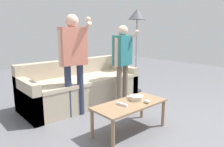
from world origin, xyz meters
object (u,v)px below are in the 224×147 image
Objects in this scene: floor_lamp at (137,20)px; player_left at (73,54)px; game_remote_nunchuk at (147,101)px; player_right at (123,56)px; coffee_table at (130,107)px; game_remote_wand_far at (132,98)px; couch at (81,88)px; snack_bowl at (136,98)px; game_remote_wand_near at (122,104)px.

floor_lamp is 1.86m from player_left.
player_right reaches higher than game_remote_nunchuk.
coffee_table is at bearing -128.36° from player_right.
game_remote_wand_far reaches higher than coffee_table.
couch is 1.19× the size of floor_lamp.
player_left is 1.10m from game_remote_wand_far.
couch is at bearing 91.08° from game_remote_wand_far.
coffee_table is at bearing -139.95° from floor_lamp.
game_remote_nunchuk reaches higher than coffee_table.
coffee_table is 0.23m from game_remote_nunchuk.
snack_bowl is 1.26× the size of game_remote_wand_far.
couch is 12.89× the size of game_remote_wand_near.
game_remote_nunchuk is (0.17, -0.14, 0.08)m from coffee_table.
game_remote_wand_near is (-0.76, -0.78, -0.48)m from player_right.
game_remote_nunchuk is 2.23m from floor_lamp.
game_remote_wand_far is (0.02, -1.28, 0.12)m from couch.
snack_bowl is 0.30m from game_remote_wand_near.
floor_lamp is (1.33, 1.22, 1.13)m from snack_bowl.
player_left reaches higher than couch.
snack_bowl reaches higher than game_remote_wand_far.
couch is 1.54m from game_remote_nunchuk.
snack_bowl is at bearing -65.67° from player_left.
snack_bowl is at bearing 4.72° from game_remote_wand_near.
floor_lamp is (1.49, 1.25, 1.22)m from coffee_table.
game_remote_wand_far is (-0.00, 0.08, -0.01)m from snack_bowl.
player_left is (-1.74, -0.29, -0.57)m from floor_lamp.
snack_bowl is 2.13m from floor_lamp.
player_right is 8.61× the size of game_remote_wand_near.
player_right is 1.19m from game_remote_wand_near.
coffee_table is 11.57× the size of game_remote_nunchuk.
couch is 1.36× the size of player_left.
snack_bowl is at bearing -89.33° from game_remote_wand_far.
floor_lamp is at bearing 42.50° from snack_bowl.
player_right is at bearing -151.80° from floor_lamp.
game_remote_nunchuk is 0.05× the size of floor_lamp.
game_remote_wand_near is (0.12, -0.95, -0.58)m from player_left.
player_right is (0.46, 0.75, 0.47)m from snack_bowl.
game_remote_wand_far is at bearing -88.92° from couch.
floor_lamp is (1.35, -0.14, 1.27)m from couch.
game_remote_wand_near and game_remote_wand_far have the same top height.
player_left is at bearing -132.18° from couch.
player_right is 9.51× the size of game_remote_wand_far.
floor_lamp is 1.13× the size of player_left.
coffee_table is at bearing -3.96° from game_remote_wand_near.
game_remote_nunchuk is (0.01, -0.17, -0.01)m from snack_bowl.
game_remote_wand_near is 1.10× the size of game_remote_wand_far.
snack_bowl is 1.14× the size of game_remote_wand_near.
floor_lamp reaches higher than coffee_table.
game_remote_wand_far is at bearing -124.52° from player_right.
couch is 1.40m from coffee_table.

